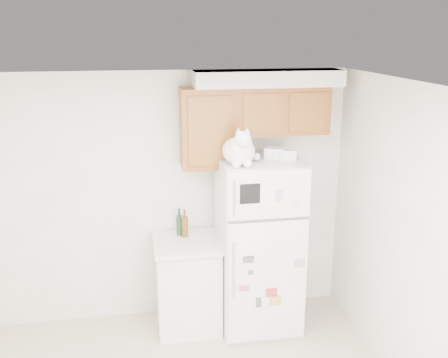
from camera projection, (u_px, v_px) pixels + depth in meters
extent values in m
cube|color=white|center=(156.00, 199.00, 5.18)|extent=(3.80, 0.04, 2.50)
cube|color=white|center=(448.00, 273.00, 3.61)|extent=(0.04, 4.00, 2.50)
cube|color=white|center=(166.00, 97.00, 2.94)|extent=(3.80, 4.00, 0.04)
cube|color=brown|center=(280.00, 110.00, 4.97)|extent=(0.90, 0.33, 0.45)
cube|color=brown|center=(207.00, 128.00, 4.90)|extent=(0.50, 0.33, 0.75)
cube|color=silver|center=(268.00, 78.00, 4.88)|extent=(1.40, 0.37, 0.15)
cube|color=white|center=(258.00, 244.00, 5.09)|extent=(0.76, 0.72, 1.70)
cube|color=white|center=(270.00, 195.00, 4.56)|extent=(0.74, 0.03, 0.44)
cube|color=white|center=(267.00, 282.00, 4.80)|extent=(0.74, 0.03, 1.19)
cube|color=#59595B|center=(269.00, 219.00, 4.63)|extent=(0.74, 0.03, 0.02)
cylinder|color=silver|center=(234.00, 198.00, 4.48)|extent=(0.02, 0.02, 0.32)
cylinder|color=silver|center=(234.00, 270.00, 4.67)|extent=(0.02, 0.02, 0.55)
cube|color=black|center=(250.00, 194.00, 4.51)|extent=(0.18, 0.00, 0.18)
cube|color=white|center=(252.00, 242.00, 4.64)|extent=(0.22, 0.00, 0.28)
cube|color=#C14D6D|center=(244.00, 288.00, 4.75)|extent=(0.10, 0.00, 0.06)
cube|color=#BD87B5|center=(278.00, 196.00, 4.56)|extent=(0.07, 0.00, 0.11)
cube|color=silver|center=(296.00, 205.00, 4.62)|extent=(0.08, 0.00, 0.07)
cube|color=gold|center=(275.00, 300.00, 4.85)|extent=(0.11, 0.00, 0.10)
cube|color=#4A494D|center=(259.00, 303.00, 4.82)|extent=(0.05, 0.00, 0.10)
cube|color=silver|center=(273.00, 227.00, 4.63)|extent=(0.10, 0.00, 0.05)
cube|color=white|center=(292.00, 292.00, 4.85)|extent=(0.08, 0.00, 0.08)
cube|color=#515256|center=(251.00, 272.00, 4.72)|extent=(0.05, 0.00, 0.05)
cube|color=red|center=(271.00, 292.00, 4.82)|extent=(0.11, 0.00, 0.09)
cube|color=#B17EA5|center=(300.00, 263.00, 4.78)|extent=(0.10, 0.00, 0.08)
cube|color=#4C4C51|center=(248.00, 259.00, 4.68)|extent=(0.10, 0.00, 0.07)
cube|color=white|center=(188.00, 285.00, 5.15)|extent=(0.60, 0.60, 0.88)
cube|color=silver|center=(187.00, 243.00, 5.00)|extent=(0.64, 0.64, 0.04)
ellipsoid|color=white|center=(239.00, 151.00, 4.68)|extent=(0.29, 0.39, 0.24)
ellipsoid|color=white|center=(241.00, 148.00, 4.56)|extent=(0.21, 0.17, 0.23)
sphere|color=white|center=(243.00, 139.00, 4.48)|extent=(0.14, 0.14, 0.14)
cone|color=white|center=(238.00, 131.00, 4.45)|extent=(0.05, 0.05, 0.06)
cone|color=white|center=(247.00, 131.00, 4.46)|extent=(0.05, 0.05, 0.06)
cone|color=#D88C8C|center=(239.00, 132.00, 4.44)|extent=(0.03, 0.03, 0.03)
cone|color=#D88C8C|center=(247.00, 132.00, 4.46)|extent=(0.03, 0.03, 0.03)
sphere|color=white|center=(244.00, 143.00, 4.42)|extent=(0.06, 0.06, 0.06)
sphere|color=white|center=(236.00, 164.00, 4.54)|extent=(0.08, 0.08, 0.08)
sphere|color=white|center=(248.00, 163.00, 4.56)|extent=(0.08, 0.08, 0.08)
cylinder|color=white|center=(248.00, 156.00, 4.85)|extent=(0.18, 0.25, 0.08)
cube|color=white|center=(275.00, 153.00, 4.90)|extent=(0.22, 0.19, 0.10)
cube|color=white|center=(287.00, 155.00, 4.85)|extent=(0.16, 0.12, 0.09)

